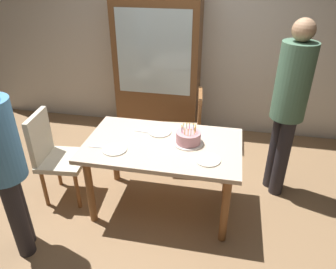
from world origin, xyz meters
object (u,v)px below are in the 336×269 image
plate_far_side (160,132)px  person_celebrant (2,162)px  dining_table (163,153)px  person_guest (289,102)px  china_cabinet (158,68)px  chair_spindle_back (184,132)px  chair_upholstered (54,153)px  plate_near_guest (208,160)px  birthday_cake (188,138)px  plate_near_celebrant (115,149)px

plate_far_side → person_celebrant: person_celebrant is taller
dining_table → person_guest: 1.29m
plate_far_side → china_cabinet: size_ratio=0.12×
china_cabinet → chair_spindle_back: bearing=-58.7°
person_celebrant → dining_table: bearing=35.3°
chair_upholstered → person_celebrant: (0.04, -0.70, 0.36)m
dining_table → plate_near_guest: (0.43, -0.19, 0.11)m
dining_table → china_cabinet: china_cabinet is taller
chair_upholstered → person_celebrant: bearing=-86.8°
chair_upholstered → person_guest: size_ratio=0.53×
plate_far_side → chair_upholstered: bearing=-166.6°
dining_table → chair_upholstered: (-1.11, -0.05, -0.11)m
birthday_cake → plate_near_celebrant: (-0.62, -0.24, -0.05)m
dining_table → chair_spindle_back: (0.08, 0.76, -0.18)m
dining_table → plate_far_side: bearing=110.2°
plate_near_celebrant → plate_far_side: same height
person_guest → chair_upholstered: bearing=-165.8°
person_guest → birthday_cake: bearing=-152.7°
birthday_cake → plate_near_guest: size_ratio=1.27×
dining_table → birthday_cake: bearing=12.3°
dining_table → plate_far_side: 0.23m
dining_table → plate_near_celebrant: 0.45m
birthday_cake → plate_far_side: (-0.30, 0.14, -0.05)m
chair_upholstered → chair_spindle_back: bearing=34.2°
person_celebrant → person_guest: person_guest is taller
plate_far_side → chair_upholstered: (-1.03, -0.25, -0.22)m
person_celebrant → china_cabinet: (0.66, 2.31, 0.06)m
plate_near_guest → china_cabinet: bearing=115.4°
plate_far_side → plate_near_guest: size_ratio=1.00×
chair_upholstered → china_cabinet: bearing=66.4°
plate_far_side → person_guest: bearing=14.8°
plate_near_guest → chair_spindle_back: chair_spindle_back is taller
plate_far_side → plate_near_guest: bearing=-37.8°
dining_table → plate_near_guest: size_ratio=6.52×
chair_spindle_back → chair_upholstered: (-1.19, -0.81, 0.07)m
plate_far_side → person_celebrant: size_ratio=0.14×
birthday_cake → chair_spindle_back: (-0.15, 0.71, -0.34)m
chair_spindle_back → china_cabinet: china_cabinet is taller
plate_near_celebrant → person_guest: person_guest is taller
dining_table → chair_spindle_back: bearing=83.6°
person_guest → china_cabinet: (-1.53, 1.05, -0.08)m
person_guest → china_cabinet: china_cabinet is taller
plate_near_celebrant → person_celebrant: 0.89m
china_cabinet → person_guest: bearing=-34.4°
china_cabinet → plate_near_celebrant: bearing=-89.7°
chair_spindle_back → person_guest: size_ratio=0.53×
chair_upholstered → person_celebrant: size_ratio=0.60×
plate_far_side → chair_spindle_back: 0.65m
chair_spindle_back → plate_far_side: bearing=-105.5°
chair_spindle_back → person_celebrant: 1.95m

